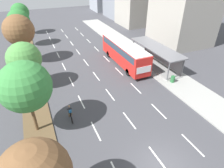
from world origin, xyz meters
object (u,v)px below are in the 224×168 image
median_tree_fifth (19,20)px  median_tree_second (25,87)px  cyclist (70,113)px  median_tree_fourth (19,30)px  median_tree_third (24,59)px  bus_shelter (157,54)px  bus (124,51)px  trash_bin (173,79)px  median_tree_farthest (20,12)px

median_tree_fifth → median_tree_second: bearing=-89.7°
cyclist → median_tree_fourth: size_ratio=0.25×
median_tree_third → bus_shelter: bearing=-3.3°
bus → median_tree_third: 13.82m
median_tree_fifth → trash_bin: median_tree_fifth is taller
bus → median_tree_third: bearing=-174.2°
median_tree_farthest → trash_bin: bearing=-61.1°
cyclist → trash_bin: (13.67, 1.57, -0.22)m
median_tree_third → median_tree_fifth: (-0.13, 15.89, 0.90)m
bus_shelter → bus: (-4.28, 2.42, 0.20)m
trash_bin → median_tree_third: bearing=159.7°
bus_shelter → trash_bin: bus_shelter is taller
bus_shelter → median_tree_fourth: 20.43m
bus → trash_bin: 8.40m
median_tree_third → median_tree_fourth: size_ratio=0.80×
bus_shelter → trash_bin: bearing=-101.7°
cyclist → median_tree_second: size_ratio=0.27×
median_tree_farthest → bus_shelter: bearing=-54.6°
median_tree_fourth → median_tree_farthest: (0.40, 15.89, -0.37)m
median_tree_third → median_tree_fifth: size_ratio=0.87×
median_tree_farthest → median_tree_second: bearing=-90.5°
median_tree_fourth → median_tree_second: bearing=-89.5°
bus_shelter → bus: 4.92m
bus_shelter → median_tree_fourth: bearing=153.6°
bus → median_tree_third: size_ratio=1.97×
median_tree_farthest → median_tree_third: bearing=-90.6°
bus → median_tree_farthest: 26.27m
cyclist → median_tree_third: 8.98m
median_tree_farthest → median_tree_fifth: bearing=-92.7°
bus_shelter → median_tree_farthest: median_tree_farthest is taller
cyclist → median_tree_second: (-3.17, -0.14, 3.99)m
median_tree_second → trash_bin: bearing=5.8°
bus_shelter → median_tree_fifth: (-18.03, 16.92, 2.94)m
median_tree_third → median_tree_farthest: 23.85m
trash_bin → median_tree_fifth: bearing=127.5°
cyclist → trash_bin: size_ratio=2.14×
bus_shelter → median_tree_third: (-17.90, 1.03, 2.04)m
median_tree_fifth → median_tree_farthest: size_ratio=1.02×
trash_bin → median_tree_second: bearing=-174.2°
median_tree_fifth → trash_bin: 28.20m
median_tree_second → median_tree_fifth: size_ratio=1.03×
median_tree_farthest → trash_bin: (16.57, -30.07, -4.19)m
bus → trash_bin: size_ratio=13.28×
bus_shelter → median_tree_fifth: size_ratio=1.52×
median_tree_farthest → cyclist: bearing=-84.8°
median_tree_third → median_tree_fourth: (-0.15, 7.95, 1.23)m
bus_shelter → median_tree_second: (-17.91, -6.91, 2.91)m
bus_shelter → trash_bin: 5.47m
bus → median_tree_second: median_tree_second is taller
median_tree_third → median_tree_farthest: size_ratio=0.88×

